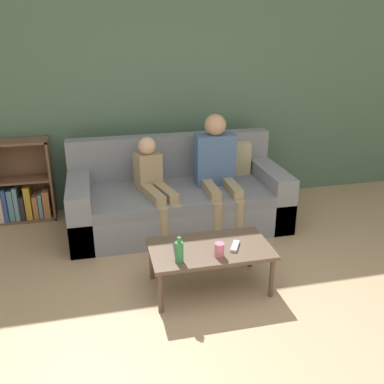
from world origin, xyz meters
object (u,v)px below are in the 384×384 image
(bookshelf, at_px, (23,190))
(cup_near, at_px, (219,250))
(coffee_table, at_px, (210,251))
(person_child, at_px, (154,182))
(tv_remote_0, at_px, (235,246))
(tv_remote_1, at_px, (177,249))
(person_adult, at_px, (217,164))
(couch, at_px, (178,198))
(bottle, at_px, (179,252))

(bookshelf, bearing_deg, cup_near, -48.99)
(coffee_table, bearing_deg, person_child, 104.44)
(tv_remote_0, bearing_deg, tv_remote_1, -159.81)
(coffee_table, xyz_separation_m, tv_remote_1, (-0.26, 0.01, 0.05))
(cup_near, distance_m, tv_remote_1, 0.33)
(person_child, bearing_deg, tv_remote_1, -103.55)
(person_adult, height_order, cup_near, person_adult)
(coffee_table, distance_m, tv_remote_1, 0.27)
(person_adult, relative_size, tv_remote_0, 6.67)
(couch, bearing_deg, person_child, -151.63)
(tv_remote_1, bearing_deg, tv_remote_0, -2.11)
(bookshelf, xyz_separation_m, coffee_table, (1.60, -1.73, 0.00))
(coffee_table, relative_size, person_child, 0.99)
(coffee_table, bearing_deg, bookshelf, 132.84)
(tv_remote_1, height_order, bottle, bottle)
(couch, height_order, cup_near, couch)
(coffee_table, bearing_deg, tv_remote_1, 177.87)
(couch, height_order, tv_remote_0, couch)
(bookshelf, bearing_deg, person_adult, -16.77)
(cup_near, xyz_separation_m, tv_remote_0, (0.16, 0.10, -0.04))
(person_child, bearing_deg, bookshelf, 139.51)
(couch, relative_size, cup_near, 20.05)
(tv_remote_1, bearing_deg, bookshelf, 133.27)
(couch, height_order, bookshelf, same)
(person_adult, bearing_deg, tv_remote_0, -99.06)
(coffee_table, distance_m, person_adult, 1.24)
(couch, distance_m, person_adult, 0.55)
(tv_remote_0, bearing_deg, person_child, 140.05)
(person_adult, bearing_deg, bookshelf, 163.25)
(couch, xyz_separation_m, bottle, (-0.27, -1.39, 0.17))
(tv_remote_0, height_order, tv_remote_1, same)
(person_adult, distance_m, tv_remote_1, 1.32)
(coffee_table, height_order, tv_remote_1, tv_remote_1)
(coffee_table, xyz_separation_m, bottle, (-0.28, -0.16, 0.12))
(bookshelf, height_order, bottle, bookshelf)
(tv_remote_1, distance_m, bottle, 0.19)
(tv_remote_0, bearing_deg, bookshelf, 162.83)
(bookshelf, height_order, tv_remote_0, bookshelf)
(person_adult, bearing_deg, cup_near, -105.12)
(couch, bearing_deg, tv_remote_1, -101.79)
(cup_near, height_order, bottle, bottle)
(tv_remote_0, bearing_deg, coffee_table, -166.96)
(person_child, bearing_deg, coffee_table, -89.96)
(person_adult, height_order, bottle, person_adult)
(tv_remote_1, bearing_deg, couch, 83.53)
(bookshelf, relative_size, tv_remote_1, 5.04)
(bookshelf, bearing_deg, person_child, -26.09)
(person_adult, xyz_separation_m, person_child, (-0.65, -0.05, -0.12))
(coffee_table, height_order, person_adult, person_adult)
(bookshelf, height_order, person_adult, person_adult)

